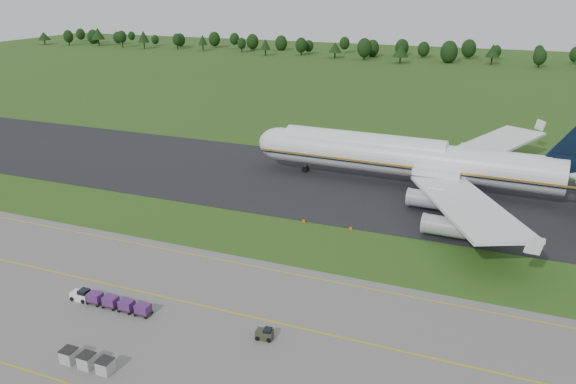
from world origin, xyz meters
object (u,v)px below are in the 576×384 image
at_px(aircraft, 417,159).
at_px(uld_row, 87,361).
at_px(utility_cart, 264,335).
at_px(edge_markers, 327,225).
at_px(baggage_train, 109,301).

xyz_separation_m(aircraft, uld_row, (-22.72, -69.85, -5.01)).
relative_size(aircraft, utility_cart, 35.03).
xyz_separation_m(utility_cart, edge_markers, (-3.11, 32.79, -0.31)).
bearing_deg(utility_cart, baggage_train, -177.11).
bearing_deg(edge_markers, utility_cart, -84.58).
relative_size(baggage_train, uld_row, 1.86).
bearing_deg(aircraft, edge_markers, -112.16).
bearing_deg(aircraft, utility_cart, -97.09).
xyz_separation_m(baggage_train, uld_row, (5.52, -10.60, 0.02)).
bearing_deg(aircraft, baggage_train, -115.49).
distance_m(aircraft, baggage_train, 65.83).
distance_m(aircraft, uld_row, 73.62).
distance_m(utility_cart, uld_row, 19.39).
xyz_separation_m(baggage_train, edge_markers, (17.90, 33.85, -0.56)).
xyz_separation_m(aircraft, baggage_train, (-28.25, -59.25, -5.03)).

